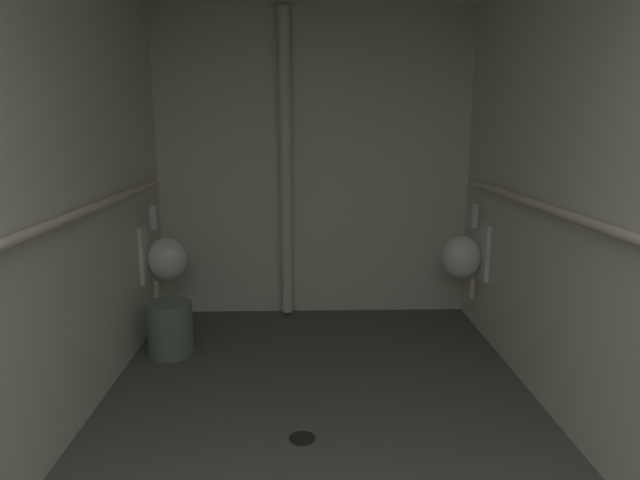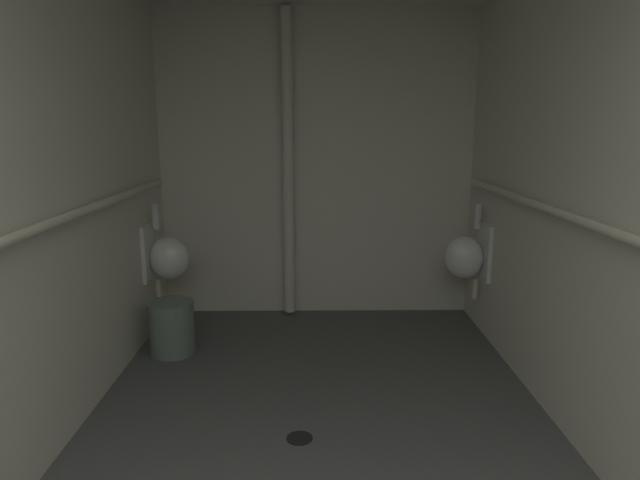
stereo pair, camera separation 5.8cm
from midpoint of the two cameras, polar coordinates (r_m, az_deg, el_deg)
The scene contains 11 objects.
floor at distance 2.93m, azimuth 0.59°, elevation -22.70°, with size 2.74×4.59×0.08m, color #4C4F4C.
wall_left at distance 2.75m, azimuth -28.50°, elevation 3.07°, with size 0.06×4.59×2.54m, color silver.
wall_right at distance 2.81m, azimuth 29.18°, elevation 3.15°, with size 0.06×4.59×2.54m, color silver.
wall_back at distance 4.69m, azimuth -0.00°, elevation 7.64°, with size 2.74×0.06×2.54m, color silver.
urinal_left_mid at distance 4.40m, azimuth -15.22°, elevation -1.68°, with size 0.32×0.30×0.76m.
urinal_right_mid at distance 4.42m, azimuth 15.30°, elevation -1.61°, with size 0.32×0.30×0.76m.
supply_pipe_left at distance 2.76m, azimuth -26.29°, elevation 1.16°, with size 0.06×3.85×0.06m.
supply_pipe_right at distance 2.79m, azimuth 27.19°, elevation 1.19°, with size 0.06×3.88×0.06m.
standpipe_back_wall at distance 4.58m, azimuth -2.96°, elevation 7.52°, with size 0.09×0.09×2.49m, color silver.
floor_drain at distance 3.09m, azimuth -1.55°, elevation -19.76°, with size 0.14×0.14×0.01m, color black.
waste_bin at distance 4.13m, azimuth -14.68°, elevation -8.74°, with size 0.32×0.32×0.38m, color slate.
Camera 2 is at (-0.03, -0.17, 1.63)m, focal length 30.94 mm.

